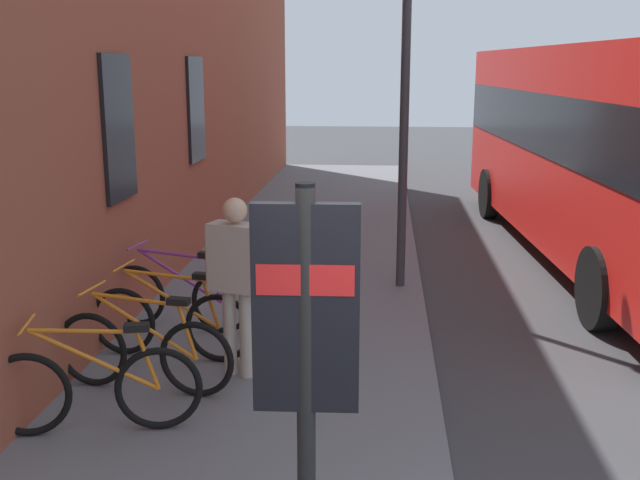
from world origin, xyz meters
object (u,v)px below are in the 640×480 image
object	(u,v)px
bicycle_beside_lamp	(94,388)
pedestrian_by_facade	(236,269)
bicycle_mid_rack	(179,296)
city_bus	(611,140)
transit_info_sign	(306,337)
bicycle_leaning_wall	(144,351)
bicycle_by_door	(171,322)
street_lamp	(406,60)

from	to	relation	value
bicycle_beside_lamp	pedestrian_by_facade	distance (m)	1.73
bicycle_mid_rack	city_bus	size ratio (longest dim) A/B	0.17
bicycle_beside_lamp	transit_info_sign	bearing A→B (deg)	-134.53
bicycle_beside_lamp	bicycle_leaning_wall	bearing A→B (deg)	-10.22
pedestrian_by_facade	bicycle_beside_lamp	bearing A→B (deg)	143.45
bicycle_leaning_wall	bicycle_by_door	xyz separation A→B (m)	(0.82, -0.02, 0.00)
city_bus	street_lamp	xyz separation A→B (m)	(-2.21, 3.30, 1.21)
bicycle_by_door	pedestrian_by_facade	distance (m)	1.10
pedestrian_by_facade	street_lamp	xyz separation A→B (m)	(3.23, -1.63, 1.94)
transit_info_sign	pedestrian_by_facade	size ratio (longest dim) A/B	1.37
bicycle_beside_lamp	transit_info_sign	xyz separation A→B (m)	(-1.90, -1.94, 1.21)
pedestrian_by_facade	bicycle_mid_rack	bearing A→B (deg)	36.48
bicycle_beside_lamp	pedestrian_by_facade	size ratio (longest dim) A/B	0.99
bicycle_by_door	bicycle_mid_rack	xyz separation A→B (m)	(0.87, 0.15, 0.00)
transit_info_sign	city_bus	xyz separation A→B (m)	(8.61, -3.94, 0.20)
street_lamp	bicycle_leaning_wall	bearing A→B (deg)	146.55
bicycle_mid_rack	street_lamp	size ratio (longest dim) A/B	0.35
bicycle_leaning_wall	bicycle_by_door	world-z (taller)	same
bicycle_beside_lamp	transit_info_sign	distance (m)	2.97
bicycle_beside_lamp	transit_info_sign	size ratio (longest dim) A/B	0.73
pedestrian_by_facade	bicycle_by_door	bearing A→B (deg)	63.90
city_bus	pedestrian_by_facade	distance (m)	7.37
bicycle_beside_lamp	bicycle_leaning_wall	world-z (taller)	same
bicycle_beside_lamp	bicycle_mid_rack	xyz separation A→B (m)	(2.52, -0.02, 0.00)
bicycle_leaning_wall	bicycle_mid_rack	xyz separation A→B (m)	(1.69, 0.13, 0.00)
transit_info_sign	street_lamp	bearing A→B (deg)	-5.69
bicycle_mid_rack	city_bus	xyz separation A→B (m)	(4.19, -5.85, 1.41)
pedestrian_by_facade	street_lamp	size ratio (longest dim) A/B	0.35
transit_info_sign	street_lamp	world-z (taller)	street_lamp
bicycle_by_door	bicycle_mid_rack	size ratio (longest dim) A/B	1.01
city_bus	street_lamp	size ratio (longest dim) A/B	2.10
transit_info_sign	street_lamp	xyz separation A→B (m)	(6.41, -0.64, 1.41)
bicycle_by_door	pedestrian_by_facade	xyz separation A→B (m)	(-0.38, -0.77, 0.68)
bicycle_beside_lamp	transit_info_sign	world-z (taller)	transit_info_sign
transit_info_sign	bicycle_leaning_wall	bearing A→B (deg)	33.15
bicycle_by_door	pedestrian_by_facade	bearing A→B (deg)	-116.10
street_lamp	bicycle_beside_lamp	bearing A→B (deg)	150.23
bicycle_mid_rack	transit_info_sign	size ratio (longest dim) A/B	0.73
bicycle_leaning_wall	city_bus	bearing A→B (deg)	-44.25
bicycle_leaning_wall	bicycle_beside_lamp	bearing A→B (deg)	169.78
bicycle_mid_rack	transit_info_sign	bearing A→B (deg)	-156.60
bicycle_leaning_wall	city_bus	world-z (taller)	city_bus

